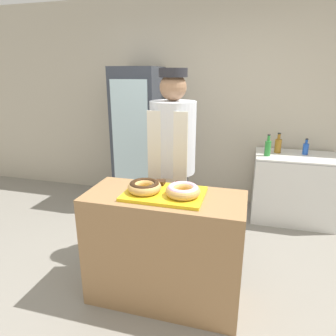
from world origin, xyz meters
The scene contains 14 objects.
ground_plane centered at (0.00, 0.00, 0.00)m, with size 14.00×14.00×0.00m, color gray.
wall_back centered at (0.00, 2.13, 1.35)m, with size 8.00×0.06×2.70m.
display_counter centered at (0.00, 0.00, 0.45)m, with size 1.19×0.53×0.89m.
serving_tray centered at (0.00, 0.00, 0.91)m, with size 0.58×0.40×0.02m.
donut_chocolate_glaze centered at (-0.14, -0.03, 0.96)m, with size 0.25×0.25×0.08m.
donut_light_glaze centered at (0.14, -0.03, 0.96)m, with size 0.25×0.25×0.08m.
brownie_back_left centered at (-0.08, 0.15, 0.93)m, with size 0.07×0.07×0.03m.
brownie_back_right centered at (0.08, 0.15, 0.93)m, with size 0.07×0.07×0.03m.
baker_person centered at (-0.10, 0.63, 0.94)m, with size 0.41×0.41×1.79m.
beverage_fridge centered at (-0.86, 1.75, 0.92)m, with size 0.58×0.61×1.83m.
chest_freezer centered at (1.14, 1.76, 0.41)m, with size 0.95×0.62×0.82m.
bottle_blue centered at (1.23, 1.83, 0.89)m, with size 0.06×0.06×0.19m.
bottle_amber centered at (0.91, 1.83, 0.91)m, with size 0.08×0.08×0.25m.
bottle_green centered at (0.79, 1.65, 0.92)m, with size 0.07×0.07×0.25m.
Camera 1 is at (0.57, -1.96, 1.75)m, focal length 32.00 mm.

